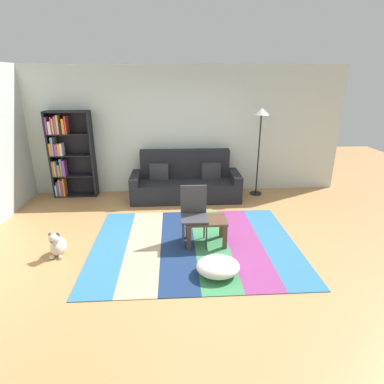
# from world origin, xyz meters

# --- Properties ---
(ground_plane) EXTENTS (14.00, 14.00, 0.00)m
(ground_plane) POSITION_xyz_m (0.00, 0.00, 0.00)
(ground_plane) COLOR #B27F4C
(back_wall) EXTENTS (6.80, 0.10, 2.70)m
(back_wall) POSITION_xyz_m (0.00, 2.55, 1.35)
(back_wall) COLOR silver
(back_wall) RESTS_ON ground_plane
(rug) EXTENTS (3.12, 2.50, 0.01)m
(rug) POSITION_xyz_m (0.00, -0.03, 0.01)
(rug) COLOR teal
(rug) RESTS_ON ground_plane
(couch) EXTENTS (2.26, 0.80, 1.00)m
(couch) POSITION_xyz_m (-0.05, 2.02, 0.34)
(couch) COLOR black
(couch) RESTS_ON ground_plane
(bookshelf) EXTENTS (0.90, 0.28, 1.81)m
(bookshelf) POSITION_xyz_m (-2.53, 2.31, 0.92)
(bookshelf) COLOR black
(bookshelf) RESTS_ON ground_plane
(coffee_table) EXTENTS (0.62, 0.44, 0.41)m
(coffee_table) POSITION_xyz_m (0.18, 0.02, 0.33)
(coffee_table) COLOR #513826
(coffee_table) RESTS_ON rug
(pouf) EXTENTS (0.57, 0.50, 0.22)m
(pouf) POSITION_xyz_m (0.25, -0.83, 0.12)
(pouf) COLOR white
(pouf) RESTS_ON rug
(dog) EXTENTS (0.22, 0.35, 0.40)m
(dog) POSITION_xyz_m (-1.99, -0.20, 0.16)
(dog) COLOR beige
(dog) RESTS_ON ground_plane
(standing_lamp) EXTENTS (0.32, 0.32, 1.86)m
(standing_lamp) POSITION_xyz_m (1.52, 2.16, 1.55)
(standing_lamp) COLOR black
(standing_lamp) RESTS_ON ground_plane
(tv_remote) EXTENTS (0.12, 0.15, 0.02)m
(tv_remote) POSITION_xyz_m (0.07, -0.05, 0.43)
(tv_remote) COLOR black
(tv_remote) RESTS_ON coffee_table
(folding_chair) EXTENTS (0.40, 0.40, 0.90)m
(folding_chair) POSITION_xyz_m (0.00, 0.09, 0.53)
(folding_chair) COLOR #38383D
(folding_chair) RESTS_ON ground_plane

